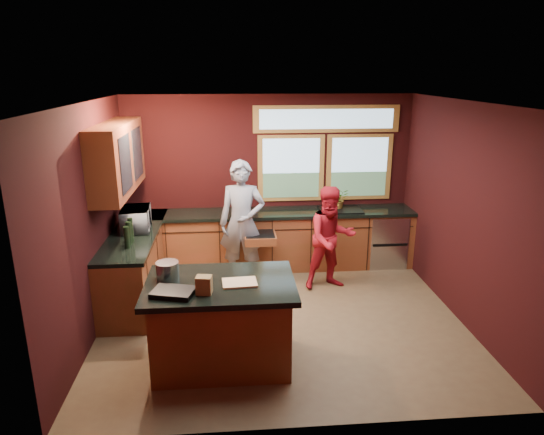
{
  "coord_description": "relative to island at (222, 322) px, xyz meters",
  "views": [
    {
      "loc": [
        -0.59,
        -5.54,
        3.05
      ],
      "look_at": [
        -0.09,
        0.4,
        1.23
      ],
      "focal_mm": 32.0,
      "sensor_mm": 36.0,
      "label": 1
    }
  ],
  "objects": [
    {
      "name": "paper_bag",
      "position": [
        -0.15,
        -0.25,
        0.56
      ],
      "size": [
        0.17,
        0.14,
        0.18
      ],
      "primitive_type": "cube",
      "rotation": [
        0.0,
        0.0,
        -0.15
      ],
      "color": "brown",
      "rests_on": "island"
    },
    {
      "name": "island",
      "position": [
        0.0,
        0.0,
        0.0
      ],
      "size": [
        1.55,
        1.05,
        0.95
      ],
      "color": "brown",
      "rests_on": "floor"
    },
    {
      "name": "back_counter",
      "position": [
        0.94,
        2.62,
        -0.01
      ],
      "size": [
        4.5,
        0.64,
        0.93
      ],
      "color": "brown",
      "rests_on": "floor"
    },
    {
      "name": "paper_towel",
      "position": [
        1.63,
        2.62,
        0.59
      ],
      "size": [
        0.12,
        0.12,
        0.28
      ],
      "primitive_type": "cylinder",
      "color": "silver",
      "rests_on": "back_counter"
    },
    {
      "name": "person_grey",
      "position": [
        0.28,
        2.1,
        0.44
      ],
      "size": [
        0.72,
        0.53,
        1.83
      ],
      "primitive_type": "imported",
      "rotation": [
        0.0,
        0.0,
        -0.14
      ],
      "color": "slate",
      "rests_on": "floor"
    },
    {
      "name": "floor",
      "position": [
        0.74,
        0.92,
        -0.48
      ],
      "size": [
        4.5,
        4.5,
        0.0
      ],
      "primitive_type": "plane",
      "color": "brown",
      "rests_on": "ground"
    },
    {
      "name": "stock_pot",
      "position": [
        -0.55,
        0.15,
        0.56
      ],
      "size": [
        0.24,
        0.24,
        0.18
      ],
      "primitive_type": "cylinder",
      "color": "#A6A7AB",
      "rests_on": "island"
    },
    {
      "name": "cutting_board",
      "position": [
        0.2,
        -0.05,
        0.48
      ],
      "size": [
        0.37,
        0.27,
        0.02
      ],
      "primitive_type": "cube",
      "rotation": [
        0.0,
        0.0,
        0.07
      ],
      "color": "tan",
      "rests_on": "island"
    },
    {
      "name": "room_shell",
      "position": [
        0.14,
        1.25,
        1.32
      ],
      "size": [
        4.52,
        4.02,
        2.71
      ],
      "color": "black",
      "rests_on": "ground"
    },
    {
      "name": "left_counter",
      "position": [
        -1.21,
        1.77,
        -0.01
      ],
      "size": [
        0.64,
        2.3,
        0.93
      ],
      "color": "brown",
      "rests_on": "floor"
    },
    {
      "name": "person_red",
      "position": [
        1.54,
        1.79,
        0.27
      ],
      "size": [
        0.82,
        0.69,
        1.51
      ],
      "primitive_type": "imported",
      "rotation": [
        0.0,
        0.0,
        0.18
      ],
      "color": "#A4131C",
      "rests_on": "floor"
    },
    {
      "name": "potted_plant",
      "position": [
        1.83,
        2.67,
        0.62
      ],
      "size": [
        0.3,
        0.26,
        0.33
      ],
      "primitive_type": "imported",
      "color": "#999999",
      "rests_on": "back_counter"
    },
    {
      "name": "microwave",
      "position": [
        -1.18,
        1.87,
        0.61
      ],
      "size": [
        0.43,
        0.6,
        0.31
      ],
      "primitive_type": "imported",
      "rotation": [
        0.0,
        0.0,
        1.67
      ],
      "color": "#999999",
      "rests_on": "left_counter"
    },
    {
      "name": "black_tray",
      "position": [
        -0.45,
        -0.25,
        0.49
      ],
      "size": [
        0.46,
        0.37,
        0.05
      ],
      "primitive_type": "cube",
      "rotation": [
        0.0,
        0.0,
        -0.26
      ],
      "color": "black",
      "rests_on": "island"
    }
  ]
}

